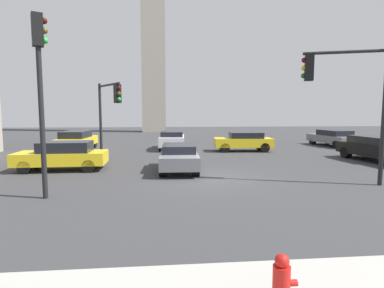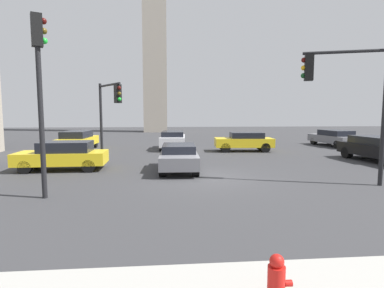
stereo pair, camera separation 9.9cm
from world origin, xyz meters
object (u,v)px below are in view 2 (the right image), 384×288
object	(u,v)px
car_5	(63,155)
fire_hydrant	(277,281)
car_6	(334,138)
traffic_light_1	(347,86)
traffic_light_2	(109,105)
car_3	(179,157)
car_4	(379,148)
car_2	(173,140)
car_0	(244,141)
traffic_light_0	(39,73)
car_1	(78,140)

from	to	relation	value
car_5	fire_hydrant	bearing A→B (deg)	118.32
car_6	car_5	bearing A→B (deg)	109.22
traffic_light_1	traffic_light_2	world-z (taller)	traffic_light_1
car_3	car_4	size ratio (longest dim) A/B	0.83
fire_hydrant	car_4	distance (m)	16.37
traffic_light_1	car_5	world-z (taller)	traffic_light_1
traffic_light_1	car_3	distance (m)	7.74
car_6	car_4	bearing A→B (deg)	160.39
fire_hydrant	car_2	world-z (taller)	car_2
traffic_light_2	car_5	xyz separation A→B (m)	(-1.78, -2.77, -2.52)
fire_hydrant	car_0	world-z (taller)	car_0
traffic_light_0	traffic_light_2	size ratio (longest dim) A/B	1.28
car_6	car_0	bearing A→B (deg)	101.22
car_2	car_4	world-z (taller)	car_4
traffic_light_2	car_5	bearing A→B (deg)	-65.99
car_1	car_4	distance (m)	19.97
car_4	car_5	distance (m)	17.14
traffic_light_2	car_4	world-z (taller)	traffic_light_2
traffic_light_0	car_6	distance (m)	23.04
traffic_light_2	car_1	size ratio (longest dim) A/B	0.96
car_2	car_3	bearing A→B (deg)	-175.86
car_2	car_5	xyz separation A→B (m)	(-5.52, -8.12, -0.02)
car_5	traffic_light_0	bearing A→B (deg)	100.25
car_0	car_4	distance (m)	8.35
car_3	car_6	world-z (taller)	car_6
traffic_light_2	car_4	distance (m)	15.61
traffic_light_1	car_1	distance (m)	18.33
fire_hydrant	car_1	distance (m)	21.08
car_1	fire_hydrant	bearing A→B (deg)	-155.13
car_2	car_6	size ratio (longest dim) A/B	0.87
fire_hydrant	traffic_light_1	bearing A→B (deg)	53.88
car_0	car_4	size ratio (longest dim) A/B	0.87
car_2	car_5	size ratio (longest dim) A/B	1.01
car_5	traffic_light_1	bearing A→B (deg)	160.39
traffic_light_1	car_2	distance (m)	13.94
car_4	car_5	bearing A→B (deg)	-91.52
traffic_light_2	car_5	world-z (taller)	traffic_light_2
traffic_light_0	car_0	world-z (taller)	traffic_light_0
car_6	car_3	bearing A→B (deg)	119.59
traffic_light_2	fire_hydrant	size ratio (longest dim) A/B	6.27
car_0	car_2	xyz separation A→B (m)	(-5.14, 1.68, 0.01)
car_3	car_4	bearing A→B (deg)	100.53
traffic_light_0	car_6	world-z (taller)	traffic_light_0
car_0	car_4	xyz separation A→B (m)	(6.44, -5.32, 0.03)
traffic_light_1	car_0	bearing A→B (deg)	-65.42
car_4	car_1	bearing A→B (deg)	-115.87
car_2	car_6	bearing A→B (deg)	-82.36
car_3	traffic_light_0	bearing A→B (deg)	-44.20
car_4	traffic_light_2	bearing A→B (deg)	-101.39
car_4	car_5	world-z (taller)	car_4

